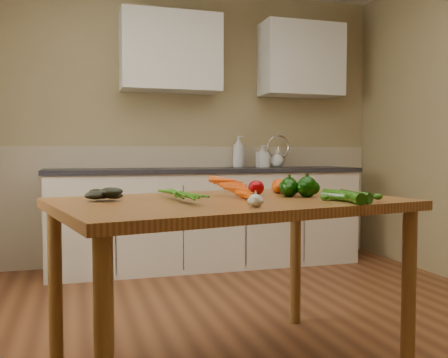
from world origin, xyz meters
TOP-DOWN VIEW (x-y plane):
  - room at (0.00, 0.17)m, footprint 4.04×5.04m
  - counter_run at (0.21, 2.19)m, footprint 2.84×0.64m
  - upper_cabinets at (0.51, 2.32)m, footprint 2.15×0.35m
  - table at (-0.27, -0.02)m, footprint 1.71×1.29m
  - soap_bottle_a at (0.56, 2.36)m, footprint 0.17×0.17m
  - soap_bottle_b at (0.77, 2.24)m, footprint 0.10×0.10m
  - soap_bottle_c at (0.93, 2.27)m, footprint 0.15×0.15m
  - carrot_bunch at (-0.31, 0.02)m, footprint 0.33×0.27m
  - leafy_greens at (-0.82, 0.09)m, footprint 0.22×0.20m
  - garlic_bulb at (-0.27, -0.37)m, footprint 0.06×0.06m
  - pepper_a at (0.05, 0.02)m, footprint 0.09×0.09m
  - pepper_b at (0.10, 0.13)m, footprint 0.09×0.09m
  - pepper_c at (0.13, -0.02)m, footprint 0.10×0.10m
  - tomato_a at (-0.07, 0.14)m, footprint 0.08×0.08m
  - tomato_b at (0.08, 0.22)m, footprint 0.07×0.07m
  - tomato_c at (0.10, 0.27)m, footprint 0.08×0.08m
  - zucchini_a at (0.18, -0.29)m, footprint 0.13×0.26m
  - zucchini_b at (0.18, -0.33)m, footprint 0.09×0.24m

SIDE VIEW (x-z plane):
  - counter_run at x=0.21m, z-range -0.11..1.03m
  - table at x=-0.27m, z-range 0.32..1.15m
  - zucchini_a at x=0.18m, z-range 0.82..0.87m
  - garlic_bulb at x=-0.27m, z-range 0.82..0.88m
  - zucchini_b at x=0.18m, z-range 0.82..0.88m
  - tomato_b at x=0.08m, z-range 0.82..0.89m
  - tomato_c at x=0.10m, z-range 0.82..0.90m
  - tomato_a at x=-0.07m, z-range 0.82..0.90m
  - carrot_bunch at x=-0.31m, z-range 0.82..0.90m
  - pepper_a at x=0.05m, z-range 0.82..0.91m
  - pepper_b at x=0.10m, z-range 0.82..0.91m
  - pepper_c at x=0.13m, z-range 0.82..0.92m
  - leafy_greens at x=-0.82m, z-range 0.82..0.93m
  - soap_bottle_c at x=0.93m, z-range 0.90..1.07m
  - soap_bottle_b at x=0.77m, z-range 0.90..1.11m
  - soap_bottle_a at x=0.56m, z-range 0.90..1.21m
  - room at x=0.00m, z-range -0.07..2.57m
  - upper_cabinets at x=0.51m, z-range 1.60..2.30m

